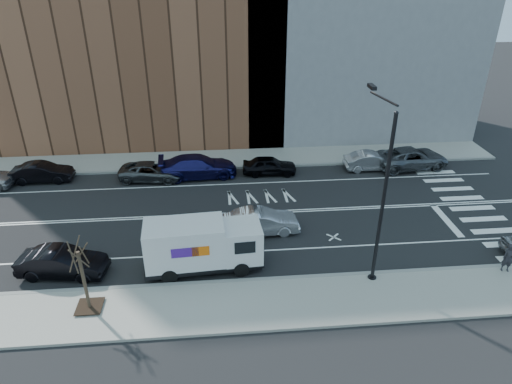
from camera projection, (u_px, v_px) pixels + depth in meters
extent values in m
plane|color=black|center=(231.00, 214.00, 29.57)|extent=(120.00, 120.00, 0.00)
cube|color=gray|center=(238.00, 305.00, 21.78)|extent=(44.00, 3.60, 0.15)
cube|color=gray|center=(226.00, 159.00, 37.30)|extent=(44.00, 3.60, 0.15)
cube|color=gray|center=(236.00, 281.00, 23.36)|extent=(44.00, 0.25, 0.17)
cube|color=gray|center=(227.00, 168.00, 35.71)|extent=(44.00, 0.25, 0.17)
cube|color=brown|center=(123.00, 8.00, 37.58)|extent=(26.00, 10.00, 22.00)
cylinder|color=black|center=(383.00, 204.00, 21.51)|extent=(0.18, 0.18, 9.00)
cylinder|color=black|center=(372.00, 278.00, 23.56)|extent=(0.44, 0.44, 0.20)
sphere|color=black|center=(396.00, 113.00, 19.44)|extent=(0.20, 0.20, 0.20)
cylinder|color=black|center=(383.00, 98.00, 20.87)|extent=(0.11, 3.49, 0.48)
cube|color=black|center=(372.00, 87.00, 22.33)|extent=(0.25, 0.80, 0.18)
cube|color=#FFF2CC|center=(372.00, 89.00, 22.37)|extent=(0.18, 0.55, 0.03)
cube|color=black|center=(90.00, 306.00, 21.50)|extent=(1.20, 1.20, 0.04)
cylinder|color=#382B1E|center=(84.00, 281.00, 20.79)|extent=(0.16, 0.16, 3.20)
cylinder|color=#382B1E|center=(84.00, 255.00, 20.16)|extent=(0.06, 0.80, 1.44)
cylinder|color=#382B1E|center=(82.00, 252.00, 20.36)|extent=(0.81, 0.31, 1.19)
cylinder|color=#382B1E|center=(75.00, 254.00, 20.26)|extent=(0.58, 0.76, 1.50)
cylinder|color=#382B1E|center=(73.00, 258.00, 20.00)|extent=(0.47, 0.61, 1.37)
cylinder|color=#382B1E|center=(79.00, 259.00, 19.94)|extent=(0.72, 0.29, 1.13)
cube|color=black|center=(203.00, 261.00, 24.30)|extent=(6.14, 2.43, 0.29)
cube|color=silver|center=(242.00, 241.00, 24.09)|extent=(2.08, 2.21, 1.94)
cube|color=black|center=(261.00, 235.00, 24.10)|extent=(0.18, 1.80, 0.92)
cube|color=black|center=(245.00, 248.00, 23.03)|extent=(1.07, 0.11, 0.68)
cube|color=black|center=(240.00, 226.00, 24.88)|extent=(1.07, 0.11, 0.68)
cube|color=black|center=(260.00, 254.00, 24.68)|extent=(0.27, 1.95, 0.34)
cube|color=silver|center=(185.00, 243.00, 23.59)|extent=(4.21, 2.40, 2.23)
cube|color=#47198C|center=(185.00, 253.00, 22.57)|extent=(1.36, 0.11, 0.53)
cube|color=orange|center=(201.00, 251.00, 22.68)|extent=(0.87, 0.08, 0.53)
cube|color=#47198C|center=(184.00, 229.00, 24.47)|extent=(1.36, 0.11, 0.53)
cube|color=orange|center=(199.00, 228.00, 24.58)|extent=(0.87, 0.08, 0.53)
cylinder|color=black|center=(241.00, 269.00, 23.73)|extent=(0.83, 0.33, 0.82)
cylinder|color=black|center=(237.00, 248.00, 25.43)|extent=(0.83, 0.33, 0.82)
cylinder|color=black|center=(170.00, 276.00, 23.22)|extent=(0.83, 0.33, 0.82)
cylinder|color=black|center=(170.00, 254.00, 24.92)|extent=(0.83, 0.33, 0.82)
imported|color=black|center=(42.00, 172.00, 33.49)|extent=(4.34, 1.53, 1.43)
imported|color=#44474B|center=(152.00, 171.00, 33.77)|extent=(4.96, 2.68, 1.32)
imported|color=navy|center=(198.00, 166.00, 34.15)|extent=(5.93, 2.78, 1.67)
imported|color=black|center=(269.00, 166.00, 34.62)|extent=(4.15, 1.86, 1.39)
imported|color=#A5A5A9|center=(372.00, 161.00, 35.36)|extent=(4.25, 1.51, 1.40)
imported|color=#4F5357|center=(411.00, 158.00, 35.62)|extent=(6.00, 3.24, 1.60)
imported|color=silver|center=(261.00, 222.00, 27.26)|extent=(4.66, 1.89, 1.50)
imported|color=black|center=(62.00, 263.00, 23.67)|extent=(4.71, 2.16, 1.50)
imported|color=#242328|center=(508.00, 258.00, 23.69)|extent=(0.66, 0.51, 1.62)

